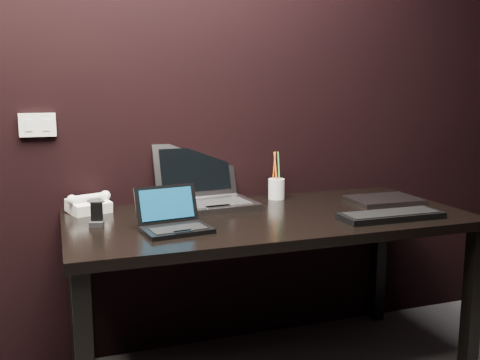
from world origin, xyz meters
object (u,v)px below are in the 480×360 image
object	(u,v)px
ext_keyboard	(391,215)
closed_laptop	(384,200)
netbook	(174,222)
desk_phone	(89,205)
pen_cup	(276,188)
silver_laptop	(205,195)
desk	(269,232)
mobile_phone	(97,217)

from	to	relation	value
ext_keyboard	closed_laptop	world-z (taller)	ext_keyboard
netbook	desk_phone	bearing A→B (deg)	124.81
pen_cup	silver_laptop	bearing A→B (deg)	-173.47
silver_laptop	pen_cup	xyz separation A→B (m)	(0.37, 0.04, 0.00)
silver_laptop	closed_laptop	size ratio (longest dim) A/B	1.34
desk	netbook	xyz separation A→B (m)	(-0.44, -0.12, 0.11)
closed_laptop	mobile_phone	world-z (taller)	mobile_phone
mobile_phone	silver_laptop	bearing A→B (deg)	22.61
desk	mobile_phone	distance (m)	0.72
ext_keyboard	mobile_phone	size ratio (longest dim) A/B	4.73
ext_keyboard	pen_cup	size ratio (longest dim) A/B	1.90
netbook	closed_laptop	world-z (taller)	netbook
closed_laptop	desk_phone	xyz separation A→B (m)	(-1.34, 0.24, 0.02)
silver_laptop	pen_cup	world-z (taller)	silver_laptop
silver_laptop	desk_phone	world-z (taller)	silver_laptop
desk_phone	pen_cup	xyz separation A→B (m)	(0.89, 0.00, 0.02)
mobile_phone	pen_cup	world-z (taller)	pen_cup
closed_laptop	ext_keyboard	bearing A→B (deg)	-118.87
netbook	closed_laptop	xyz separation A→B (m)	(1.05, 0.18, -0.02)
ext_keyboard	netbook	bearing A→B (deg)	172.68
netbook	closed_laptop	distance (m)	1.07
desk	silver_laptop	xyz separation A→B (m)	(-0.21, 0.25, 0.13)
netbook	pen_cup	world-z (taller)	pen_cup
silver_laptop	desk_phone	distance (m)	0.52
desk	silver_laptop	distance (m)	0.36
desk	mobile_phone	world-z (taller)	mobile_phone
ext_keyboard	mobile_phone	bearing A→B (deg)	166.51
pen_cup	ext_keyboard	bearing A→B (deg)	-61.20
mobile_phone	netbook	bearing A→B (deg)	-31.17
silver_laptop	mobile_phone	world-z (taller)	silver_laptop
netbook	mobile_phone	bearing A→B (deg)	148.83
netbook	ext_keyboard	xyz separation A→B (m)	(0.89, -0.11, -0.02)
desk_phone	pen_cup	size ratio (longest dim) A/B	0.87
netbook	desk_phone	size ratio (longest dim) A/B	1.36
ext_keyboard	mobile_phone	distance (m)	1.20
netbook	desk_phone	world-z (taller)	netbook
netbook	desk_phone	xyz separation A→B (m)	(-0.29, 0.41, 0.00)
desk	silver_laptop	world-z (taller)	silver_laptop
silver_laptop	ext_keyboard	xyz separation A→B (m)	(0.66, -0.49, -0.04)
desk	netbook	bearing A→B (deg)	-164.85
desk	ext_keyboard	xyz separation A→B (m)	(0.45, -0.23, 0.09)
mobile_phone	pen_cup	bearing A→B (deg)	16.05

